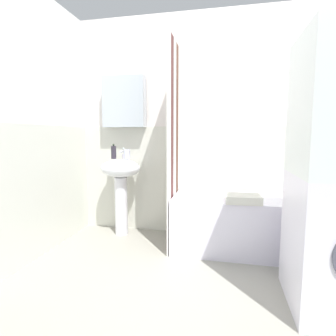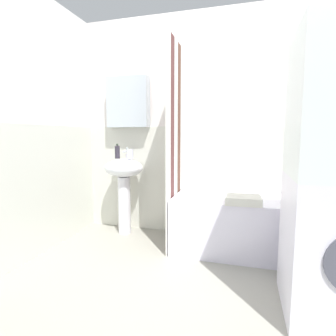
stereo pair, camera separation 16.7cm
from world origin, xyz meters
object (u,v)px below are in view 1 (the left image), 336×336
at_px(toothbrush_cup, 127,154).
at_px(lotion_bottle, 320,185).
at_px(sink, 121,180).
at_px(towel_folded, 243,199).
at_px(shampoo_bottle, 292,187).
at_px(bathtub, 252,224).
at_px(soap_dispenser, 114,152).
at_px(body_wash_bottle, 308,184).

distance_m(toothbrush_cup, lotion_bottle, 1.98).
height_order(sink, towel_folded, sink).
xyz_separation_m(toothbrush_cup, shampoo_bottle, (1.71, 0.11, -0.31)).
bearing_deg(bathtub, toothbrush_cup, 173.52).
relative_size(sink, soap_dispenser, 5.09).
height_order(soap_dispenser, toothbrush_cup, soap_dispenser).
height_order(toothbrush_cup, towel_folded, toothbrush_cup).
bearing_deg(body_wash_bottle, shampoo_bottle, 166.76).
relative_size(sink, shampoo_bottle, 5.67).
relative_size(sink, towel_folded, 2.82).
bearing_deg(soap_dispenser, towel_folded, -16.13).
distance_m(soap_dispenser, towel_folded, 1.47).
xyz_separation_m(toothbrush_cup, lotion_bottle, (1.96, 0.08, -0.28)).
bearing_deg(toothbrush_cup, sink, -170.63).
bearing_deg(towel_folded, lotion_bottle, 31.13).
xyz_separation_m(soap_dispenser, body_wash_bottle, (2.02, 0.06, -0.29)).
bearing_deg(soap_dispenser, lotion_bottle, 1.52).
distance_m(lotion_bottle, shampoo_bottle, 0.25).
bearing_deg(bathtub, sink, 174.37).
distance_m(soap_dispenser, lotion_bottle, 2.14).
bearing_deg(toothbrush_cup, lotion_bottle, 2.27).
xyz_separation_m(sink, lotion_bottle, (2.03, 0.09, 0.00)).
bearing_deg(bathtub, body_wash_bottle, 22.81).
distance_m(bathtub, lotion_bottle, 0.77).
bearing_deg(shampoo_bottle, towel_folded, -135.81).
distance_m(sink, shampoo_bottle, 1.79).
relative_size(soap_dispenser, bathtub, 0.11).
xyz_separation_m(soap_dispenser, towel_folded, (1.37, -0.40, -0.36)).
bearing_deg(toothbrush_cup, body_wash_bottle, 2.46).
distance_m(lotion_bottle, body_wash_bottle, 0.10).
xyz_separation_m(sink, towel_folded, (1.28, -0.36, -0.07)).
distance_m(toothbrush_cup, bathtub, 1.46).
bearing_deg(sink, towel_folded, -15.79).
height_order(lotion_bottle, shampoo_bottle, lotion_bottle).
relative_size(toothbrush_cup, lotion_bottle, 0.50).
bearing_deg(shampoo_bottle, bathtub, -146.73).
height_order(soap_dispenser, shampoo_bottle, soap_dispenser).
bearing_deg(shampoo_bottle, soap_dispenser, -177.20).
distance_m(bathtub, body_wash_bottle, 0.69).
height_order(body_wash_bottle, shampoo_bottle, body_wash_bottle).
height_order(body_wash_bottle, towel_folded, body_wash_bottle).
xyz_separation_m(bathtub, body_wash_bottle, (0.54, 0.23, 0.37)).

